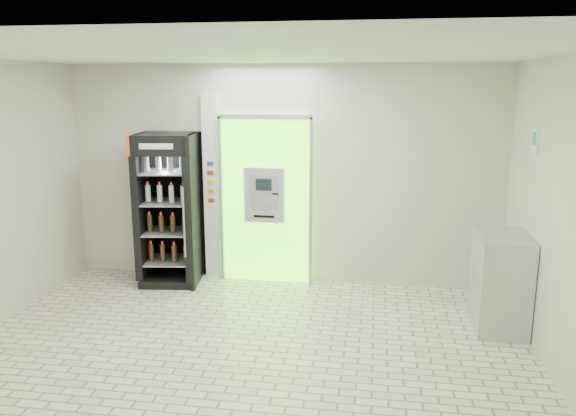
# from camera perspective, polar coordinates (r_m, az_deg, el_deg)

# --- Properties ---
(ground) EXTENTS (6.00, 6.00, 0.00)m
(ground) POSITION_cam_1_polar(r_m,az_deg,el_deg) (5.88, -4.89, -15.23)
(ground) COLOR beige
(ground) RESTS_ON ground
(room_shell) EXTENTS (6.00, 6.00, 6.00)m
(room_shell) POSITION_cam_1_polar(r_m,az_deg,el_deg) (5.28, -5.26, 2.76)
(room_shell) COLOR beige
(room_shell) RESTS_ON ground
(atm_assembly) EXTENTS (1.30, 0.24, 2.33)m
(atm_assembly) POSITION_cam_1_polar(r_m,az_deg,el_deg) (7.76, -2.25, 0.92)
(atm_assembly) COLOR #59FC17
(atm_assembly) RESTS_ON ground
(pillar) EXTENTS (0.22, 0.11, 2.60)m
(pillar) POSITION_cam_1_polar(r_m,az_deg,el_deg) (7.96, -7.73, 2.05)
(pillar) COLOR silver
(pillar) RESTS_ON ground
(beverage_cooler) EXTENTS (0.87, 0.81, 2.08)m
(beverage_cooler) POSITION_cam_1_polar(r_m,az_deg,el_deg) (7.91, -11.92, -0.40)
(beverage_cooler) COLOR black
(beverage_cooler) RESTS_ON ground
(steel_cabinet) EXTENTS (0.55, 0.82, 1.09)m
(steel_cabinet) POSITION_cam_1_polar(r_m,az_deg,el_deg) (6.82, 20.74, -7.03)
(steel_cabinet) COLOR #B1B3B9
(steel_cabinet) RESTS_ON ground
(exit_sign) EXTENTS (0.02, 0.22, 0.26)m
(exit_sign) POSITION_cam_1_polar(r_m,az_deg,el_deg) (6.69, 23.81, 6.24)
(exit_sign) COLOR white
(exit_sign) RESTS_ON room_shell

